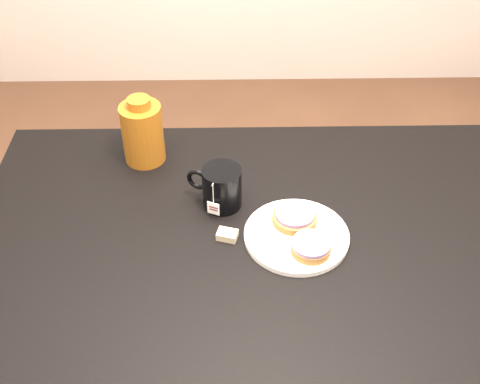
# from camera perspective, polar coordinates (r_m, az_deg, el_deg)

# --- Properties ---
(table) EXTENTS (1.40, 0.90, 0.75)m
(table) POSITION_cam_1_polar(r_m,az_deg,el_deg) (1.42, 3.30, -7.06)
(table) COLOR black
(table) RESTS_ON ground_plane
(plate) EXTENTS (0.24, 0.24, 0.02)m
(plate) POSITION_cam_1_polar(r_m,az_deg,el_deg) (1.36, 5.38, -4.09)
(plate) COLOR white
(plate) RESTS_ON table
(bagel_back) EXTENTS (0.13, 0.13, 0.03)m
(bagel_back) POSITION_cam_1_polar(r_m,az_deg,el_deg) (1.38, 5.20, -2.36)
(bagel_back) COLOR brown
(bagel_back) RESTS_ON plate
(bagel_front) EXTENTS (0.11, 0.11, 0.03)m
(bagel_front) POSITION_cam_1_polar(r_m,az_deg,el_deg) (1.32, 6.74, -5.18)
(bagel_front) COLOR brown
(bagel_front) RESTS_ON plate
(mug) EXTENTS (0.15, 0.12, 0.10)m
(mug) POSITION_cam_1_polar(r_m,az_deg,el_deg) (1.41, -1.81, 0.47)
(mug) COLOR black
(mug) RESTS_ON table
(teabag_pouch) EXTENTS (0.05, 0.04, 0.02)m
(teabag_pouch) POSITION_cam_1_polar(r_m,az_deg,el_deg) (1.36, -1.22, -4.09)
(teabag_pouch) COLOR #C6B793
(teabag_pouch) RESTS_ON table
(bagel_package) EXTENTS (0.14, 0.14, 0.18)m
(bagel_package) POSITION_cam_1_polar(r_m,az_deg,el_deg) (1.56, -9.22, 5.62)
(bagel_package) COLOR #68340D
(bagel_package) RESTS_ON table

